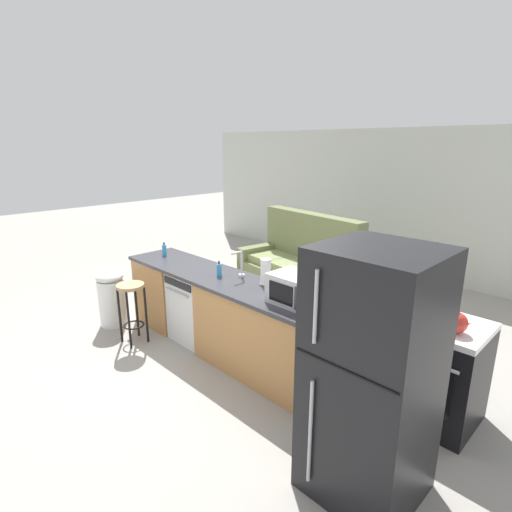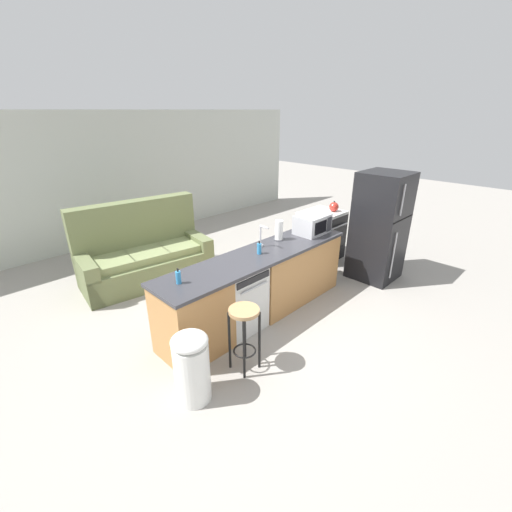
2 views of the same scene
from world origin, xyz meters
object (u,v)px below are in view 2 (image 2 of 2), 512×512
object	(u,v)px
microwave	(312,224)
trash_bin	(192,367)
paper_towel_roll	(279,230)
bar_stool	(244,326)
dish_soap_bottle	(178,277)
stove_range	(320,235)
soap_bottle	(259,249)
refrigerator	(380,227)
couch	(144,256)
dishwasher	(237,298)
kettle	(334,207)

from	to	relation	value
microwave	trash_bin	bearing A→B (deg)	-167.47
paper_towel_roll	bar_stool	distance (m)	1.72
dish_soap_bottle	stove_range	bearing A→B (deg)	8.50
microwave	soap_bottle	size ratio (longest dim) A/B	2.84
microwave	dish_soap_bottle	size ratio (longest dim) A/B	2.84
bar_stool	soap_bottle	bearing A→B (deg)	35.75
stove_range	soap_bottle	bearing A→B (deg)	-165.94
stove_range	refrigerator	bearing A→B (deg)	-90.01
stove_range	microwave	world-z (taller)	microwave
paper_towel_roll	couch	bearing A→B (deg)	119.25
refrigerator	dish_soap_bottle	xyz separation A→B (m)	(-3.38, 0.59, 0.10)
microwave	bar_stool	xyz separation A→B (m)	(-2.00, -0.63, -0.50)
stove_range	paper_towel_roll	world-z (taller)	paper_towel_roll
dishwasher	soap_bottle	xyz separation A→B (m)	(0.40, -0.00, 0.55)
refrigerator	bar_stool	xyz separation A→B (m)	(-3.07, -0.08, -0.33)
refrigerator	trash_bin	bearing A→B (deg)	-179.41
dish_soap_bottle	kettle	size ratio (longest dim) A/B	0.86
stove_range	soap_bottle	size ratio (longest dim) A/B	5.11
trash_bin	couch	xyz separation A→B (m)	(0.98, 2.71, 0.02)
dishwasher	couch	xyz separation A→B (m)	(-0.13, 2.12, -0.03)
couch	kettle	bearing A→B (deg)	-30.29
soap_bottle	kettle	world-z (taller)	kettle
dishwasher	kettle	world-z (taller)	kettle
kettle	couch	distance (m)	3.41
dishwasher	stove_range	world-z (taller)	stove_range
bar_stool	dish_soap_bottle	bearing A→B (deg)	114.57
bar_stool	trash_bin	bearing A→B (deg)	176.13
kettle	trash_bin	world-z (taller)	kettle
microwave	couch	bearing A→B (deg)	128.02
refrigerator	kettle	xyz separation A→B (m)	(0.17, 0.97, 0.12)
kettle	bar_stool	xyz separation A→B (m)	(-3.24, -1.05, -0.45)
stove_range	bar_stool	world-z (taller)	stove_range
stove_range	dish_soap_bottle	size ratio (longest dim) A/B	5.11
dishwasher	trash_bin	size ratio (longest dim) A/B	1.14
dish_soap_bottle	trash_bin	size ratio (longest dim) A/B	0.24
dishwasher	microwave	bearing A→B (deg)	-0.05
couch	refrigerator	bearing A→B (deg)	-44.30
stove_range	microwave	distance (m)	1.34
stove_range	dish_soap_bottle	bearing A→B (deg)	-171.50
bar_stool	trash_bin	xyz separation A→B (m)	(-0.64, 0.04, -0.16)
soap_bottle	couch	size ratio (longest dim) A/B	0.08
refrigerator	kettle	world-z (taller)	refrigerator
dishwasher	paper_towel_roll	distance (m)	1.15
refrigerator	microwave	bearing A→B (deg)	153.00
dishwasher	bar_stool	xyz separation A→B (m)	(-0.47, -0.63, 0.11)
microwave	bar_stool	world-z (taller)	microwave
dishwasher	stove_range	distance (m)	2.66
paper_towel_roll	couch	size ratio (longest dim) A/B	0.13
paper_towel_roll	dishwasher	bearing A→B (deg)	-170.39
dishwasher	refrigerator	bearing A→B (deg)	-11.93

